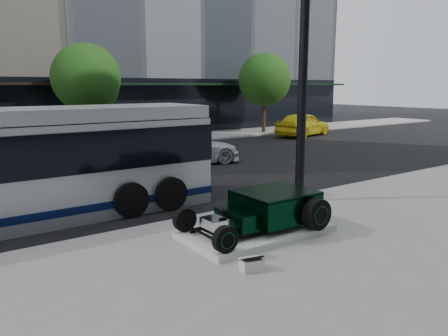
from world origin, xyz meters
TOP-DOWN VIEW (x-y plane):
  - ground at (0.00, 0.00)m, footprint 120.00×120.00m
  - sidewalk_far at (0.00, 14.00)m, footprint 70.00×4.00m
  - street_trees at (1.15, 13.07)m, footprint 29.80×3.80m
  - display_plinth at (-0.94, -4.17)m, footprint 3.40×1.80m
  - hot_rod at (-0.60, -4.17)m, footprint 3.22×2.00m
  - info_plaque at (-2.28, -5.64)m, footprint 0.46×0.39m
  - lamppost at (2.06, -2.54)m, footprint 0.48×0.48m
  - white_sedan at (2.90, 5.45)m, footprint 5.26×3.14m
  - yellow_taxi at (15.18, 10.17)m, footprint 5.22×3.11m

SIDE VIEW (x-z plane):
  - ground at x=0.00m, z-range 0.00..0.00m
  - sidewalk_far at x=0.00m, z-range 0.00..0.12m
  - display_plinth at x=-0.94m, z-range 0.12..0.27m
  - info_plaque at x=-2.28m, z-range 0.09..0.40m
  - hot_rod at x=-0.60m, z-range 0.29..1.10m
  - white_sedan at x=2.90m, z-range 0.00..1.43m
  - yellow_taxi at x=15.18m, z-range 0.00..1.67m
  - street_trees at x=1.15m, z-range 0.92..6.62m
  - lamppost at x=2.06m, z-range -0.21..8.50m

